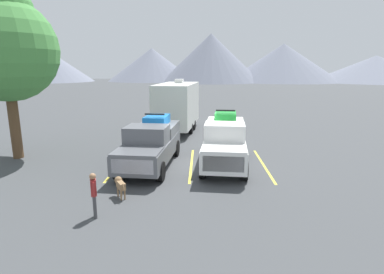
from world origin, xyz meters
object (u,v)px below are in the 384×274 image
(person_a, at_px, (94,192))
(pickup_truck_b, at_px, (225,141))
(camper_trailer_a, at_px, (177,104))
(dog, at_px, (120,184))
(pickup_truck_a, at_px, (151,142))

(person_a, bearing_deg, pickup_truck_b, 51.92)
(camper_trailer_a, height_order, person_a, camper_trailer_a)
(camper_trailer_a, height_order, dog, camper_trailer_a)
(person_a, distance_m, dog, 1.77)
(camper_trailer_a, distance_m, dog, 12.65)
(pickup_truck_b, xyz_separation_m, camper_trailer_a, (-3.02, 8.25, 0.84))
(pickup_truck_a, height_order, person_a, pickup_truck_a)
(pickup_truck_a, bearing_deg, person_a, -99.61)
(pickup_truck_b, bearing_deg, dog, -135.06)
(pickup_truck_a, xyz_separation_m, dog, (-0.57, -4.03, -0.64))
(pickup_truck_a, xyz_separation_m, person_a, (-0.97, -5.72, -0.28))
(camper_trailer_a, xyz_separation_m, dog, (-1.23, -12.49, -1.55))
(pickup_truck_a, bearing_deg, camper_trailer_a, 85.54)
(pickup_truck_b, height_order, dog, pickup_truck_b)
(camper_trailer_a, bearing_deg, person_a, -96.55)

